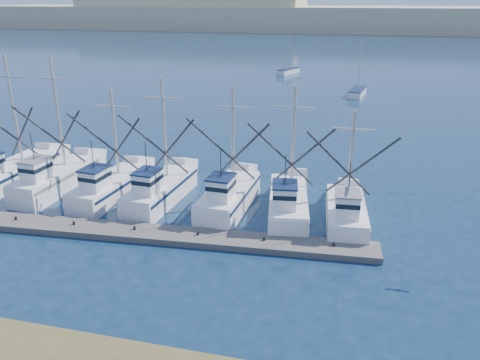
# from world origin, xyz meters

# --- Properties ---
(ground) EXTENTS (500.00, 500.00, 0.00)m
(ground) POSITION_xyz_m (0.00, 0.00, 0.00)
(ground) COLOR #0D243B
(ground) RESTS_ON ground
(floating_dock) EXTENTS (29.39, 3.86, 0.39)m
(floating_dock) POSITION_xyz_m (-7.11, 5.59, 0.20)
(floating_dock) COLOR #64605A
(floating_dock) RESTS_ON ground
(dune_ridge) EXTENTS (360.00, 60.00, 10.00)m
(dune_ridge) POSITION_xyz_m (0.00, 210.00, 5.00)
(dune_ridge) COLOR tan
(dune_ridge) RESTS_ON ground
(trawler_fleet) EXTENTS (28.58, 9.09, 9.88)m
(trawler_fleet) POSITION_xyz_m (-8.10, 10.51, 0.96)
(trawler_fleet) COLOR white
(trawler_fleet) RESTS_ON ground
(sailboat_near) EXTENTS (2.74, 6.13, 8.10)m
(sailboat_near) POSITION_xyz_m (5.89, 54.10, 0.49)
(sailboat_near) COLOR white
(sailboat_near) RESTS_ON ground
(sailboat_far) EXTENTS (3.86, 5.98, 8.10)m
(sailboat_far) POSITION_xyz_m (-7.11, 73.09, 0.50)
(sailboat_far) COLOR white
(sailboat_far) RESTS_ON ground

